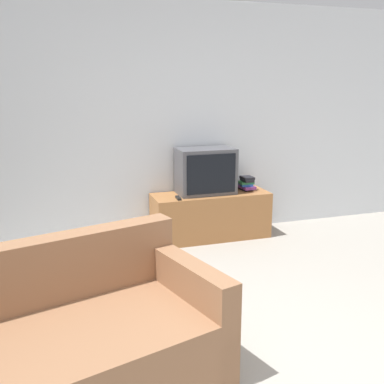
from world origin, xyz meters
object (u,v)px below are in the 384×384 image
at_px(tv_stand, 211,216).
at_px(couch, 55,353).
at_px(book_stack, 246,184).
at_px(television, 206,171).
at_px(remote_on_stand, 178,198).

distance_m(tv_stand, couch, 2.88).
bearing_deg(book_stack, television, -179.26).
height_order(television, remote_on_stand, television).
relative_size(couch, book_stack, 8.31).
xyz_separation_m(couch, book_stack, (2.20, 2.33, 0.31)).
xyz_separation_m(tv_stand, book_stack, (0.45, 0.04, 0.33)).
bearing_deg(remote_on_stand, couch, -121.72).
xyz_separation_m(television, book_stack, (0.51, 0.01, -0.18)).
relative_size(television, book_stack, 2.64).
distance_m(television, couch, 2.92).
bearing_deg(television, tv_stand, -34.99).
xyz_separation_m(television, couch, (-1.70, -2.32, -0.49)).
bearing_deg(couch, television, 37.85).
distance_m(tv_stand, television, 0.52).
height_order(tv_stand, couch, couch).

